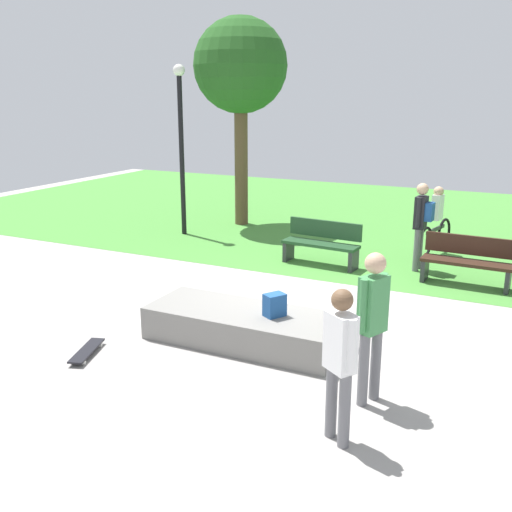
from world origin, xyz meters
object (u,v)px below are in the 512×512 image
object	(u,v)px
tree_tall_oak	(241,68)
lamp_post	(181,133)
skater_watching	(372,316)
park_bench_near_lamppost	(467,260)
cyclist_on_bicycle	(436,225)
skateboard_by_ledge	(87,351)
backpack_on_ledge	(275,305)
pedestrian_with_backpack	(422,218)
park_bench_center_lawn	(322,242)
concrete_ledge	(245,327)
skater_performing_trick	(340,355)

from	to	relation	value
tree_tall_oak	lamp_post	world-z (taller)	tree_tall_oak
skater_watching	lamp_post	distance (m)	9.07
park_bench_near_lamppost	cyclist_on_bicycle	size ratio (longest dim) A/B	0.90
tree_tall_oak	skateboard_by_ledge	bearing A→B (deg)	-77.01
backpack_on_ledge	pedestrian_with_backpack	size ratio (longest dim) A/B	0.18
park_bench_center_lawn	lamp_post	distance (m)	4.68
concrete_ledge	tree_tall_oak	bearing A→B (deg)	117.60
concrete_ledge	cyclist_on_bicycle	bearing A→B (deg)	75.65
backpack_on_ledge	skater_performing_trick	size ratio (longest dim) A/B	0.19
skater_watching	pedestrian_with_backpack	size ratio (longest dim) A/B	1.02
concrete_ledge	lamp_post	xyz separation A→B (m)	(-4.43, 5.31, 2.27)
concrete_ledge	park_bench_near_lamppost	bearing A→B (deg)	58.60
concrete_ledge	pedestrian_with_backpack	world-z (taller)	pedestrian_with_backpack
tree_tall_oak	skater_watching	bearing A→B (deg)	-54.07
backpack_on_ledge	skater_watching	xyz separation A→B (m)	(1.59, -0.89, 0.42)
skater_performing_trick	backpack_on_ledge	bearing A→B (deg)	129.89
park_bench_near_lamppost	pedestrian_with_backpack	distance (m)	1.28
lamp_post	pedestrian_with_backpack	bearing A→B (deg)	-5.79
park_bench_center_lawn	pedestrian_with_backpack	xyz separation A→B (m)	(1.89, 0.49, 0.58)
concrete_ledge	park_bench_center_lawn	world-z (taller)	park_bench_center_lawn
park_bench_center_lawn	cyclist_on_bicycle	bearing A→B (deg)	45.82
concrete_ledge	skateboard_by_ledge	xyz separation A→B (m)	(-1.74, -1.33, -0.17)
backpack_on_ledge	skater_performing_trick	bearing A→B (deg)	-108.79
skater_watching	backpack_on_ledge	bearing A→B (deg)	150.69
concrete_ledge	park_bench_near_lamppost	distance (m)	4.83
pedestrian_with_backpack	skater_watching	bearing A→B (deg)	-84.73
park_bench_near_lamppost	skateboard_by_ledge	bearing A→B (deg)	-127.96
backpack_on_ledge	pedestrian_with_backpack	xyz separation A→B (m)	(1.07, 4.69, 0.43)
skater_watching	park_bench_near_lamppost	bearing A→B (deg)	84.68
backpack_on_ledge	park_bench_center_lawn	xyz separation A→B (m)	(-0.81, 4.20, -0.15)
skater_watching	park_bench_near_lamppost	size ratio (longest dim) A/B	1.10
cyclist_on_bicycle	concrete_ledge	bearing A→B (deg)	-104.35
park_bench_center_lawn	cyclist_on_bicycle	world-z (taller)	cyclist_on_bicycle
skater_watching	concrete_ledge	bearing A→B (deg)	156.87
concrete_ledge	skater_watching	xyz separation A→B (m)	(2.05, -0.87, 0.82)
park_bench_center_lawn	concrete_ledge	bearing A→B (deg)	-85.19
park_bench_near_lamppost	tree_tall_oak	size ratio (longest dim) A/B	0.30
park_bench_center_lawn	park_bench_near_lamppost	bearing A→B (deg)	-2.04
tree_tall_oak	cyclist_on_bicycle	world-z (taller)	tree_tall_oak
tree_tall_oak	cyclist_on_bicycle	distance (m)	6.32
skater_performing_trick	skateboard_by_ledge	distance (m)	3.84
park_bench_near_lamppost	skater_watching	bearing A→B (deg)	-95.32
park_bench_near_lamppost	skater_performing_trick	bearing A→B (deg)	-95.19
pedestrian_with_backpack	cyclist_on_bicycle	distance (m)	1.57
concrete_ledge	skater_performing_trick	bearing A→B (deg)	-42.31
backpack_on_ledge	cyclist_on_bicycle	bearing A→B (deg)	20.97
skater_performing_trick	pedestrian_with_backpack	size ratio (longest dim) A/B	0.93
park_bench_near_lamppost	cyclist_on_bicycle	bearing A→B (deg)	113.64
skateboard_by_ledge	park_bench_near_lamppost	bearing A→B (deg)	52.04
skater_watching	park_bench_center_lawn	bearing A→B (deg)	115.26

